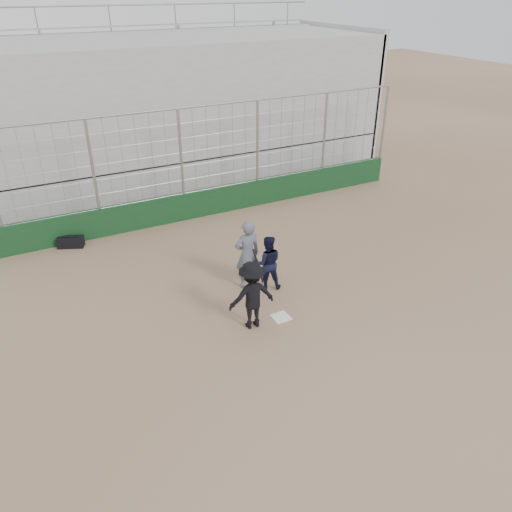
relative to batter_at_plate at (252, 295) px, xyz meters
name	(u,v)px	position (x,y,z in m)	size (l,w,h in m)	color
ground	(281,318)	(0.82, -0.06, -0.91)	(90.00, 90.00, 0.00)	brown
home_plate	(281,317)	(0.82, -0.06, -0.90)	(0.44, 0.44, 0.02)	white
backstop	(184,195)	(0.82, 6.94, 0.05)	(18.10, 0.25, 4.04)	#103217
bleachers	(139,112)	(0.82, 11.89, 2.02)	(20.25, 6.70, 6.98)	#9E9E9E
batter_at_plate	(252,295)	(0.00, 0.00, 0.00)	(1.23, 0.83, 1.96)	black
catcher_crouched	(267,272)	(1.17, 1.34, -0.35)	(0.96, 0.84, 1.13)	black
umpire	(247,258)	(0.76, 1.74, 0.01)	(0.74, 0.49, 1.83)	#545B6B
equipment_bag	(71,242)	(-3.32, 6.59, -0.73)	(0.89, 0.65, 0.39)	black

